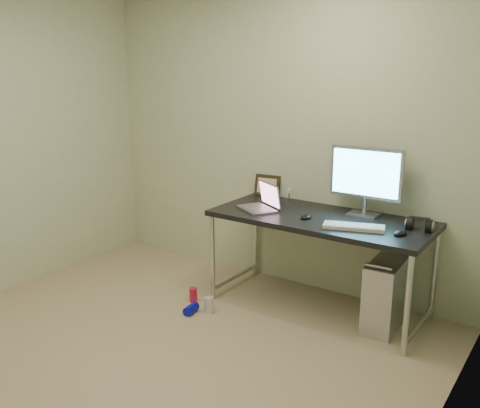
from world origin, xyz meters
The scene contains 18 objects.
floor centered at (0.00, 0.00, 0.00)m, with size 3.50×3.50×0.00m, color tan.
wall_back centered at (0.00, 1.75, 1.25)m, with size 3.50×0.02×2.50m, color beige.
wall_right centered at (1.75, 0.00, 1.25)m, with size 0.02×3.50×2.50m, color beige.
desk centered at (0.60, 1.39, 0.67)m, with size 1.66×0.72×0.75m.
tower_computer centered at (1.14, 1.39, 0.26)m, with size 0.24×0.50×0.54m.
cable_a centered at (1.09, 1.70, 0.40)m, with size 0.01×0.01×0.70m, color black.
cable_b centered at (1.18, 1.68, 0.38)m, with size 0.01×0.01×0.72m, color black.
can_red centered at (-0.28, 0.93, 0.06)m, with size 0.06×0.06×0.12m, color red.
can_white centered at (-0.05, 0.84, 0.06)m, with size 0.07×0.07×0.13m, color silver.
can_blue centered at (-0.16, 0.75, 0.04)m, with size 0.07×0.07×0.13m, color #0B11C0.
laptop centered at (0.12, 1.31, 0.80)m, with size 0.38×0.36×0.21m.
monitor centered at (0.86, 1.60, 1.06)m, with size 0.56×0.17×0.52m.
keyboard centered at (0.92, 1.25, 0.76)m, with size 0.42×0.14×0.03m, color silver.
mouse_right centered at (1.24, 1.28, 0.77)m, with size 0.07×0.12×0.04m, color black.
mouse_left centered at (0.53, 1.29, 0.77)m, with size 0.07×0.12×0.04m, color black.
headphones centered at (1.31, 1.47, 0.78)m, with size 0.18×0.11×0.12m.
picture_frame centered at (-0.07, 1.72, 0.84)m, with size 0.23×0.03×0.18m, color black.
webcam centered at (0.19, 1.64, 0.84)m, with size 0.04×0.03×0.12m.
Camera 1 is at (2.28, -2.15, 1.87)m, focal length 40.00 mm.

